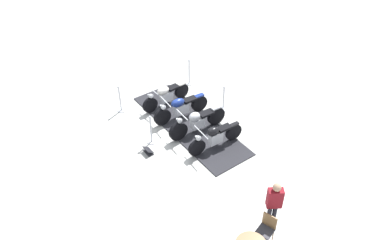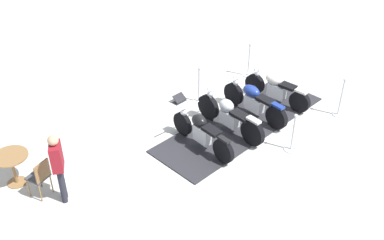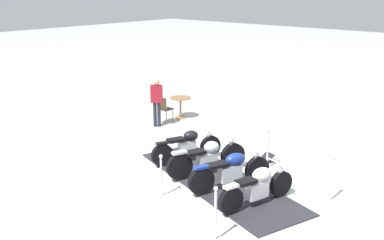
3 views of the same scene
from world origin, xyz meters
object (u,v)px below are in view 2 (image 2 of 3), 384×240
object	(u,v)px
motorcycle_black	(201,132)
bystander_person	(58,163)
stanchion_right_mid	(199,91)
cafe_table	(12,163)
stanchion_left_front	(340,103)
cafe_chair_near_table	(40,176)
motorcycle_navy	(254,101)
motorcycle_chrome	(229,116)
stanchion_left_mid	(292,139)
stanchion_right_front	(249,65)
motorcycle_cream	(276,88)
info_placard	(179,100)

from	to	relation	value
motorcycle_black	bystander_person	distance (m)	3.53
stanchion_right_mid	cafe_table	xyz separation A→B (m)	(5.04, -2.02, 0.23)
stanchion_left_front	bystander_person	distance (m)	7.57
cafe_chair_near_table	stanchion_right_mid	bearing A→B (deg)	-102.68
motorcycle_black	bystander_person	world-z (taller)	bystander_person
motorcycle_black	bystander_person	xyz separation A→B (m)	(3.02, -1.76, 0.53)
motorcycle_black	motorcycle_navy	bearing A→B (deg)	-85.92
motorcycle_navy	motorcycle_chrome	distance (m)	1.01
stanchion_right_mid	cafe_chair_near_table	bearing A→B (deg)	-13.32
motorcycle_navy	stanchion_left_mid	distance (m)	1.72
stanchion_right_front	stanchion_right_mid	bearing A→B (deg)	-17.17
stanchion_left_mid	stanchion_left_front	world-z (taller)	stanchion_left_front
bystander_person	stanchion_left_mid	bearing A→B (deg)	7.20
stanchion_left_mid	motorcycle_cream	bearing A→B (deg)	-150.08
motorcycle_black	cafe_table	size ratio (longest dim) A/B	2.59
stanchion_left_mid	cafe_table	size ratio (longest dim) A/B	1.35
cafe_chair_near_table	motorcycle_cream	bearing A→B (deg)	-116.88
stanchion_left_mid	bystander_person	world-z (taller)	bystander_person
stanchion_right_mid	cafe_table	size ratio (longest dim) A/B	1.45
stanchion_left_front	info_placard	xyz separation A→B (m)	(1.46, -4.21, -0.34)
motorcycle_black	motorcycle_cream	bearing A→B (deg)	-85.84
motorcycle_chrome	cafe_table	distance (m)	5.30
motorcycle_navy	stanchion_right_front	xyz separation A→B (m)	(-2.11, -1.00, -0.10)
motorcycle_cream	stanchion_right_front	bearing A→B (deg)	-27.63
stanchion_right_front	stanchion_right_mid	distance (m)	2.23
motorcycle_navy	bystander_person	size ratio (longest dim) A/B	1.26
motorcycle_chrome	motorcycle_black	size ratio (longest dim) A/B	1.09
motorcycle_chrome	info_placard	distance (m)	2.01
motorcycle_chrome	stanchion_left_mid	bearing A→B (deg)	-159.43
stanchion_left_mid	stanchion_left_front	size ratio (longest dim) A/B	0.91
stanchion_right_front	bystander_person	xyz separation A→B (m)	(7.06, -1.36, 0.63)
cafe_chair_near_table	bystander_person	world-z (taller)	bystander_person
motorcycle_navy	cafe_chair_near_table	world-z (taller)	motorcycle_navy
bystander_person	motorcycle_navy	bearing A→B (deg)	25.10
motorcycle_cream	motorcycle_chrome	bearing A→B (deg)	86.98
motorcycle_chrome	cafe_table	world-z (taller)	motorcycle_chrome
cafe_table	cafe_chair_near_table	bearing A→B (deg)	89.36
stanchion_left_mid	motorcycle_navy	bearing A→B (deg)	-124.51
stanchion_right_front	cafe_chair_near_table	xyz separation A→B (m)	(7.17, -1.85, 0.17)
stanchion_right_front	stanchion_right_mid	size ratio (longest dim) A/B	0.99
stanchion_left_mid	info_placard	bearing A→B (deg)	-100.66
stanchion_left_front	motorcycle_chrome	bearing A→B (deg)	-47.86
motorcycle_black	info_placard	distance (m)	2.29
stanchion_left_mid	cafe_chair_near_table	distance (m)	5.91
motorcycle_navy	cafe_table	world-z (taller)	motorcycle_navy
motorcycle_black	bystander_person	bearing A→B (deg)	81.11
stanchion_right_mid	cafe_chair_near_table	distance (m)	5.19
cafe_table	bystander_person	distance (m)	1.39
motorcycle_black	stanchion_left_front	distance (m)	4.08
motorcycle_black	stanchion_right_front	world-z (taller)	stanchion_right_front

